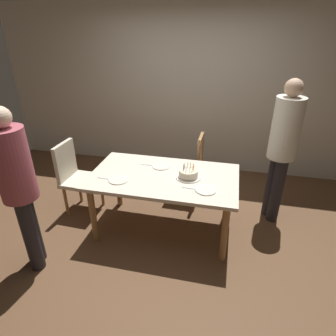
% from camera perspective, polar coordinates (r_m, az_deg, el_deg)
% --- Properties ---
extents(ground, '(6.40, 6.40, 0.00)m').
position_cam_1_polar(ground, '(3.61, -0.79, -11.91)').
color(ground, brown).
extents(back_wall, '(6.40, 0.10, 2.60)m').
position_cam_1_polar(back_wall, '(4.73, 4.57, 15.11)').
color(back_wall, beige).
rests_on(back_wall, ground).
extents(dining_table, '(1.66, 0.95, 0.74)m').
position_cam_1_polar(dining_table, '(3.24, -0.86, -2.85)').
color(dining_table, beige).
rests_on(dining_table, ground).
extents(birthday_cake, '(0.28, 0.28, 0.16)m').
position_cam_1_polar(birthday_cake, '(3.14, 4.11, -1.20)').
color(birthday_cake, silver).
rests_on(birthday_cake, dining_table).
extents(plate_near_celebrant, '(0.22, 0.22, 0.01)m').
position_cam_1_polar(plate_near_celebrant, '(3.15, -9.90, -2.32)').
color(plate_near_celebrant, silver).
rests_on(plate_near_celebrant, dining_table).
extents(plate_far_side, '(0.22, 0.22, 0.01)m').
position_cam_1_polar(plate_far_side, '(3.40, -1.38, 0.42)').
color(plate_far_side, silver).
rests_on(plate_far_side, dining_table).
extents(plate_near_guest, '(0.22, 0.22, 0.01)m').
position_cam_1_polar(plate_near_guest, '(2.94, 7.60, -4.37)').
color(plate_near_guest, silver).
rests_on(plate_near_guest, dining_table).
extents(fork_near_celebrant, '(0.18, 0.03, 0.01)m').
position_cam_1_polar(fork_near_celebrant, '(3.21, -12.55, -2.05)').
color(fork_near_celebrant, silver).
rests_on(fork_near_celebrant, dining_table).
extents(fork_far_side, '(0.18, 0.03, 0.01)m').
position_cam_1_polar(fork_far_side, '(3.44, -3.97, 0.63)').
color(fork_far_side, silver).
rests_on(fork_far_side, dining_table).
extents(fork_near_guest, '(0.18, 0.03, 0.01)m').
position_cam_1_polar(fork_near_guest, '(2.96, 4.51, -4.06)').
color(fork_near_guest, silver).
rests_on(fork_near_guest, dining_table).
extents(chair_spindle_back, '(0.45, 0.45, 0.95)m').
position_cam_1_polar(chair_spindle_back, '(4.00, 3.90, 0.02)').
color(chair_spindle_back, tan).
rests_on(chair_spindle_back, ground).
extents(chair_upholstered, '(0.46, 0.45, 0.95)m').
position_cam_1_polar(chair_upholstered, '(3.85, -18.17, -1.21)').
color(chair_upholstered, beige).
rests_on(chair_upholstered, ground).
extents(person_celebrant, '(0.32, 0.32, 1.68)m').
position_cam_1_polar(person_celebrant, '(2.94, -27.87, -2.87)').
color(person_celebrant, '#262328').
rests_on(person_celebrant, ground).
extents(person_guest, '(0.32, 0.32, 1.76)m').
position_cam_1_polar(person_guest, '(3.56, 22.01, 4.28)').
color(person_guest, '#262328').
rests_on(person_guest, ground).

